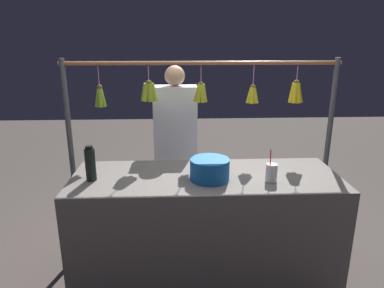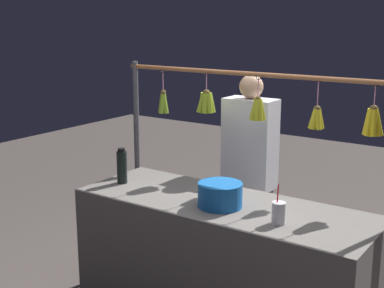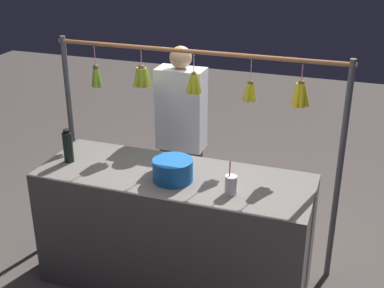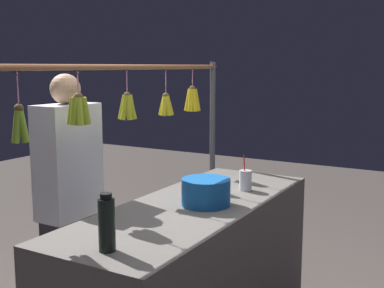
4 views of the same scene
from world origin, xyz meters
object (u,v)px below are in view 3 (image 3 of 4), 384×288
Objects in this scene: water_bottle at (68,146)px; blue_bucket at (173,170)px; drink_cup at (231,185)px; vendor_person at (181,144)px.

water_bottle reaches higher than blue_bucket.
drink_cup is (-0.43, 0.06, -0.01)m from blue_bucket.
vendor_person is (0.67, -0.87, -0.16)m from drink_cup.
vendor_person reaches higher than water_bottle.
vendor_person reaches higher than blue_bucket.
water_bottle is at bearing 52.95° from vendor_person.
water_bottle is at bearing -3.72° from drink_cup.
water_bottle is 1.10× the size of drink_cup.
water_bottle is at bearing -1.85° from blue_bucket.
drink_cup is (-1.27, 0.08, -0.06)m from water_bottle.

